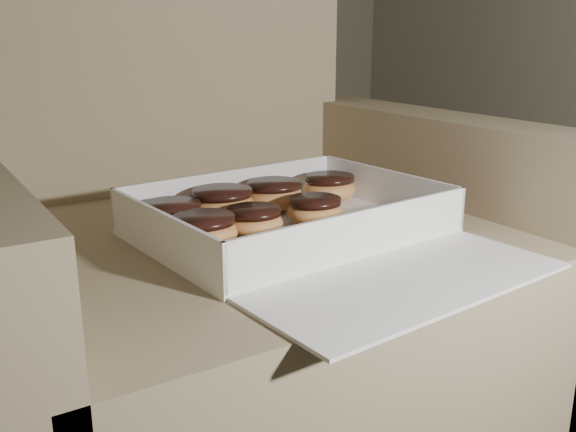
{
  "coord_description": "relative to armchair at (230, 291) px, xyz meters",
  "views": [
    {
      "loc": [
        0.23,
        0.1,
        0.75
      ],
      "look_at": [
        0.72,
        0.89,
        0.47
      ],
      "focal_mm": 40.0,
      "sensor_mm": 36.0,
      "label": 1
    }
  ],
  "objects": [
    {
      "name": "donut_e",
      "position": [
        -0.02,
        -0.13,
        0.16
      ],
      "size": [
        0.08,
        0.08,
        0.04
      ],
      "color": "#E28F4F",
      "rests_on": "bakery_box"
    },
    {
      "name": "donut_b",
      "position": [
        0.19,
        -0.03,
        0.16
      ],
      "size": [
        0.09,
        0.09,
        0.05
      ],
      "color": "#E28F4F",
      "rests_on": "bakery_box"
    },
    {
      "name": "donut_f",
      "position": [
        -0.12,
        -0.06,
        0.17
      ],
      "size": [
        0.09,
        0.09,
        0.05
      ],
      "color": "#E28F4F",
      "rests_on": "bakery_box"
    },
    {
      "name": "donut_a",
      "position": [
        0.07,
        -0.03,
        0.17
      ],
      "size": [
        0.1,
        0.1,
        0.05
      ],
      "color": "#E28F4F",
      "rests_on": "bakery_box"
    },
    {
      "name": "bakery_box",
      "position": [
        0.04,
        -0.17,
        0.15
      ],
      "size": [
        0.46,
        0.53,
        0.07
      ],
      "rotation": [
        0.0,
        0.0,
        0.09
      ],
      "color": "white",
      "rests_on": "armchair"
    },
    {
      "name": "armchair",
      "position": [
        0.0,
        0.0,
        0.0
      ],
      "size": [
        0.95,
        0.8,
        1.0
      ],
      "color": "#827153",
      "rests_on": "floor"
    },
    {
      "name": "crumb_b",
      "position": [
        -0.14,
        -0.16,
        0.14
      ],
      "size": [
        0.01,
        0.01,
        0.0
      ],
      "primitive_type": "ellipsoid",
      "color": "black",
      "rests_on": "bakery_box"
    },
    {
      "name": "crumb_a",
      "position": [
        0.14,
        -0.22,
        0.14
      ],
      "size": [
        0.01,
        0.01,
        0.0
      ],
      "primitive_type": "ellipsoid",
      "color": "black",
      "rests_on": "bakery_box"
    },
    {
      "name": "crumb_c",
      "position": [
        0.05,
        -0.17,
        0.14
      ],
      "size": [
        0.01,
        0.01,
        0.0
      ],
      "primitive_type": "ellipsoid",
      "color": "black",
      "rests_on": "bakery_box"
    },
    {
      "name": "donut_d",
      "position": [
        -0.11,
        -0.14,
        0.17
      ],
      "size": [
        0.09,
        0.09,
        0.05
      ],
      "color": "#E28F4F",
      "rests_on": "bakery_box"
    },
    {
      "name": "donut_g",
      "position": [
        -0.03,
        -0.03,
        0.17
      ],
      "size": [
        0.1,
        0.1,
        0.05
      ],
      "color": "#E28F4F",
      "rests_on": "bakery_box"
    },
    {
      "name": "donut_c",
      "position": [
        0.08,
        -0.13,
        0.16
      ],
      "size": [
        0.09,
        0.09,
        0.04
      ],
      "color": "#E28F4F",
      "rests_on": "bakery_box"
    }
  ]
}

